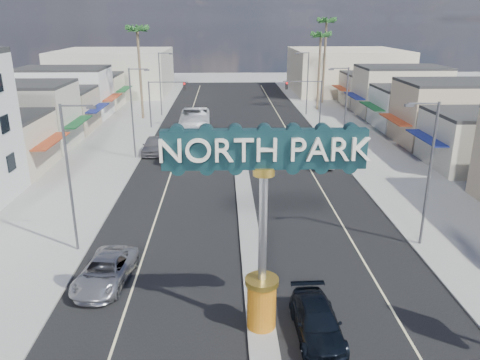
{
  "coord_description": "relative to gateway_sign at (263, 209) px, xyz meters",
  "views": [
    {
      "loc": [
        -1.62,
        -15.97,
        13.41
      ],
      "look_at": [
        -0.68,
        10.03,
        4.44
      ],
      "focal_mm": 35.0,
      "sensor_mm": 36.0,
      "label": 1
    }
  ],
  "objects": [
    {
      "name": "streetlight_l_mid",
      "position": [
        -10.43,
        28.02,
        -0.86
      ],
      "size": [
        2.03,
        0.22,
        9.0
      ],
      "color": "#47474C",
      "rests_on": "ground"
    },
    {
      "name": "suv_left",
      "position": [
        -7.98,
        4.22,
        -5.2
      ],
      "size": [
        3.03,
        5.47,
        1.45
      ],
      "primitive_type": "imported",
      "rotation": [
        0.0,
        0.0,
        -0.12
      ],
      "color": "#A6A6AA",
      "rests_on": "ground"
    },
    {
      "name": "gateway_sign",
      "position": [
        0.0,
        0.0,
        0.0
      ],
      "size": [
        8.2,
        1.5,
        9.15
      ],
      "color": "#C25C0E",
      "rests_on": "median_island"
    },
    {
      "name": "streetlight_l_far",
      "position": [
        -10.43,
        50.02,
        -0.86
      ],
      "size": [
        2.03,
        0.22,
        9.0
      ],
      "color": "#47474C",
      "rests_on": "ground"
    },
    {
      "name": "backdrop_far_left",
      "position": [
        -22.0,
        73.02,
        -1.93
      ],
      "size": [
        20.0,
        20.0,
        8.0
      ],
      "primitive_type": "cube",
      "color": "#B7B29E",
      "rests_on": "ground"
    },
    {
      "name": "traffic_signal_left",
      "position": [
        -9.18,
        42.02,
        -1.65
      ],
      "size": [
        5.09,
        0.45,
        6.0
      ],
      "color": "#47474C",
      "rests_on": "ground"
    },
    {
      "name": "streetlight_r_near",
      "position": [
        10.43,
        8.02,
        -0.86
      ],
      "size": [
        2.03,
        0.22,
        9.0
      ],
      "color": "#47474C",
      "rests_on": "ground"
    },
    {
      "name": "storefront_row_left",
      "position": [
        -24.0,
        41.02,
        -2.93
      ],
      "size": [
        12.0,
        42.0,
        6.0
      ],
      "primitive_type": "cube",
      "color": "beige",
      "rests_on": "ground"
    },
    {
      "name": "sidewalk_right",
      "position": [
        14.0,
        28.02,
        -5.87
      ],
      "size": [
        8.0,
        120.0,
        0.12
      ],
      "primitive_type": "cube",
      "color": "gray",
      "rests_on": "ground"
    },
    {
      "name": "ground",
      "position": [
        0.0,
        28.02,
        -5.93
      ],
      "size": [
        160.0,
        160.0,
        0.0
      ],
      "primitive_type": "plane",
      "color": "gray",
      "rests_on": "ground"
    },
    {
      "name": "car_parked_left",
      "position": [
        -9.0,
        29.95,
        -5.06
      ],
      "size": [
        2.12,
        5.11,
        1.73
      ],
      "primitive_type": "imported",
      "rotation": [
        0.0,
        0.0,
        -0.01
      ],
      "color": "slate",
      "rests_on": "ground"
    },
    {
      "name": "car_parked_right",
      "position": [
        7.83,
        25.39,
        -5.07
      ],
      "size": [
        2.11,
        5.31,
        1.72
      ],
      "primitive_type": "imported",
      "rotation": [
        0.0,
        0.0,
        -0.06
      ],
      "color": "silver",
      "rests_on": "ground"
    },
    {
      "name": "streetlight_l_near",
      "position": [
        -10.43,
        8.02,
        -0.86
      ],
      "size": [
        2.03,
        0.22,
        9.0
      ],
      "color": "#47474C",
      "rests_on": "ground"
    },
    {
      "name": "road",
      "position": [
        0.0,
        28.02,
        -5.92
      ],
      "size": [
        20.0,
        120.0,
        0.01
      ],
      "primitive_type": "cube",
      "color": "black",
      "rests_on": "ground"
    },
    {
      "name": "storefront_row_right",
      "position": [
        24.0,
        41.02,
        -2.93
      ],
      "size": [
        12.0,
        42.0,
        6.0
      ],
      "primitive_type": "cube",
      "color": "#B7B29E",
      "rests_on": "ground"
    },
    {
      "name": "suv_right",
      "position": [
        2.44,
        -0.53,
        -5.23
      ],
      "size": [
        2.07,
        4.84,
        1.39
      ],
      "primitive_type": "imported",
      "rotation": [
        0.0,
        0.0,
        0.03
      ],
      "color": "black",
      "rests_on": "ground"
    },
    {
      "name": "palm_right_far",
      "position": [
        15.0,
        60.02,
        6.46
      ],
      "size": [
        2.6,
        2.6,
        14.1
      ],
      "color": "brown",
      "rests_on": "ground"
    },
    {
      "name": "streetlight_r_mid",
      "position": [
        10.43,
        28.02,
        -0.86
      ],
      "size": [
        2.03,
        0.22,
        9.0
      ],
      "color": "#47474C",
      "rests_on": "ground"
    },
    {
      "name": "palm_left_far",
      "position": [
        -13.0,
        48.02,
        5.57
      ],
      "size": [
        2.6,
        2.6,
        13.1
      ],
      "color": "brown",
      "rests_on": "ground"
    },
    {
      "name": "city_bus",
      "position": [
        -4.71,
        30.65,
        -4.03
      ],
      "size": [
        3.54,
        13.69,
        3.79
      ],
      "primitive_type": "imported",
      "rotation": [
        0.0,
        0.0,
        0.03
      ],
      "color": "white",
      "rests_on": "ground"
    },
    {
      "name": "traffic_signal_right",
      "position": [
        9.18,
        42.02,
        -1.65
      ],
      "size": [
        5.09,
        0.45,
        6.0
      ],
      "color": "#47474C",
      "rests_on": "ground"
    },
    {
      "name": "streetlight_r_far",
      "position": [
        10.43,
        50.02,
        -0.86
      ],
      "size": [
        2.03,
        0.22,
        9.0
      ],
      "color": "#47474C",
      "rests_on": "ground"
    },
    {
      "name": "sidewalk_left",
      "position": [
        -14.0,
        28.02,
        -5.87
      ],
      "size": [
        8.0,
        120.0,
        0.12
      ],
      "primitive_type": "cube",
      "color": "gray",
      "rests_on": "ground"
    },
    {
      "name": "palm_right_mid",
      "position": [
        13.0,
        54.02,
        4.67
      ],
      "size": [
        2.6,
        2.6,
        12.1
      ],
      "color": "brown",
      "rests_on": "ground"
    },
    {
      "name": "backdrop_far_right",
      "position": [
        22.0,
        73.02,
        -1.93
      ],
      "size": [
        20.0,
        20.0,
        8.0
      ],
      "primitive_type": "cube",
      "color": "beige",
      "rests_on": "ground"
    },
    {
      "name": "median_island",
      "position": [
        0.0,
        12.02,
        -5.85
      ],
      "size": [
        1.3,
        30.0,
        0.16
      ],
      "primitive_type": "cube",
      "color": "gray",
      "rests_on": "ground"
    }
  ]
}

